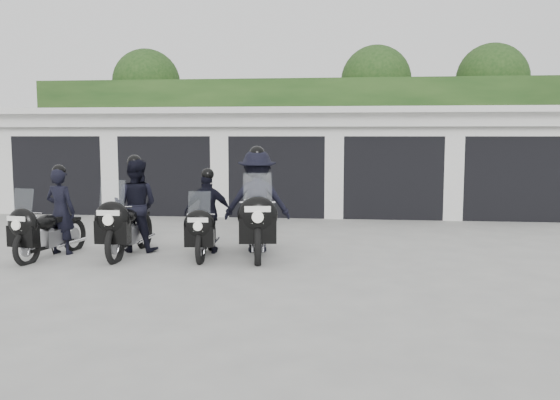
# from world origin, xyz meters

# --- Properties ---
(ground) EXTENTS (80.00, 80.00, 0.00)m
(ground) POSITION_xyz_m (0.00, 0.00, 0.00)
(ground) COLOR #9B9B96
(ground) RESTS_ON ground
(garage_block) EXTENTS (16.40, 6.80, 2.96)m
(garage_block) POSITION_xyz_m (-0.00, 8.06, 1.42)
(garage_block) COLOR silver
(garage_block) RESTS_ON ground
(background_vegetation) EXTENTS (20.00, 3.90, 5.80)m
(background_vegetation) POSITION_xyz_m (0.37, 12.92, 2.77)
(background_vegetation) COLOR #183513
(background_vegetation) RESTS_ON ground
(police_bike_a) EXTENTS (0.82, 1.98, 1.74)m
(police_bike_a) POSITION_xyz_m (-3.49, -0.13, 0.69)
(police_bike_a) COLOR black
(police_bike_a) RESTS_ON ground
(police_bike_b) EXTENTS (0.87, 2.20, 1.92)m
(police_bike_b) POSITION_xyz_m (-2.14, 0.36, 0.81)
(police_bike_b) COLOR black
(police_bike_b) RESTS_ON ground
(police_bike_c) EXTENTS (0.94, 1.91, 1.67)m
(police_bike_c) POSITION_xyz_m (-0.70, 0.39, 0.71)
(police_bike_c) COLOR black
(police_bike_c) RESTS_ON ground
(police_bike_d) EXTENTS (1.34, 2.39, 2.09)m
(police_bike_d) POSITION_xyz_m (0.22, 0.63, 0.89)
(police_bike_d) COLOR black
(police_bike_d) RESTS_ON ground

